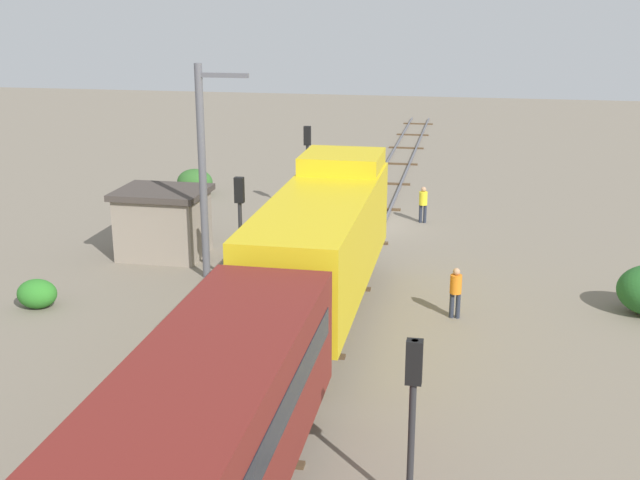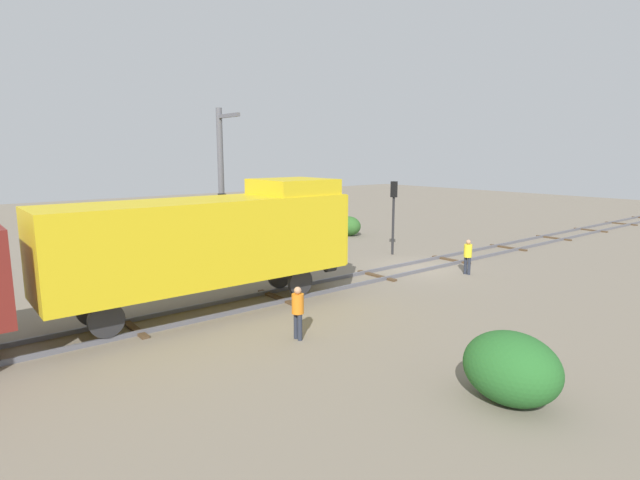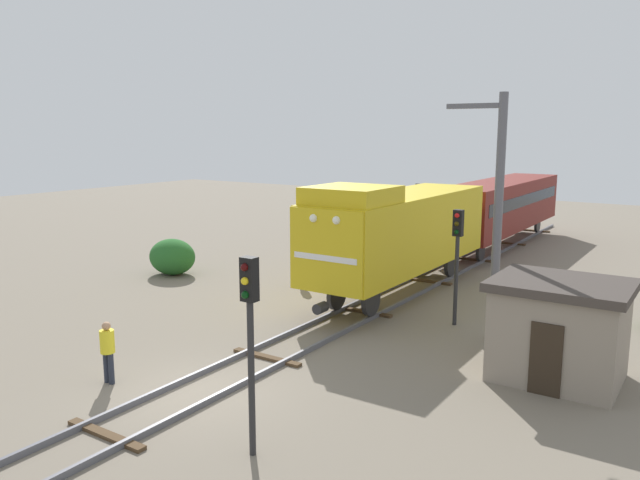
{
  "view_description": "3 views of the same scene",
  "coord_description": "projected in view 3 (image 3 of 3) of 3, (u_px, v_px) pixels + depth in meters",
  "views": [
    {
      "loc": [
        -4.46,
        35.2,
        9.94
      ],
      "look_at": [
        0.73,
        8.08,
        1.63
      ],
      "focal_mm": 45.0,
      "sensor_mm": 36.0,
      "label": 1
    },
    {
      "loc": [
        -16.24,
        19.36,
        5.74
      ],
      "look_at": [
        -0.46,
        6.68,
        2.24
      ],
      "focal_mm": 28.0,
      "sensor_mm": 36.0,
      "label": 2
    },
    {
      "loc": [
        11.03,
        -10.91,
        6.67
      ],
      "look_at": [
        -1.2,
        7.53,
        2.78
      ],
      "focal_mm": 35.0,
      "sensor_mm": 36.0,
      "label": 3
    }
  ],
  "objects": [
    {
      "name": "railway_track",
      "position": [
        198.0,
        389.0,
        16.11
      ],
      "size": [
        2.4,
        68.61,
        0.16
      ],
      "color": "#595960",
      "rests_on": "ground"
    },
    {
      "name": "ground_plane",
      "position": [
        198.0,
        392.0,
        16.12
      ],
      "size": [
        102.91,
        102.91,
        0.0
      ],
      "primitive_type": "plane",
      "color": "#756B5B"
    },
    {
      "name": "traffic_signal_mid",
      "position": [
        457.0,
        245.0,
        21.21
      ],
      "size": [
        0.32,
        0.34,
        4.03
      ],
      "color": "#262628",
      "rests_on": "ground"
    },
    {
      "name": "traffic_signal_far",
      "position": [
        418.0,
        204.0,
        34.96
      ],
      "size": [
        0.32,
        0.34,
        3.74
      ],
      "color": "#262628",
      "rests_on": "ground"
    },
    {
      "name": "traffic_signal_near",
      "position": [
        250.0,
        320.0,
        12.51
      ],
      "size": [
        0.32,
        0.34,
        4.21
      ],
      "color": "#262628",
      "rests_on": "ground"
    },
    {
      "name": "bush_mid",
      "position": [
        172.0,
        257.0,
        29.16
      ],
      "size": [
        2.32,
        1.9,
        1.68
      ],
      "primitive_type": "ellipsoid",
      "color": "#255F26",
      "rests_on": "ground"
    },
    {
      "name": "catenary_mast",
      "position": [
        496.0,
        212.0,
        19.48
      ],
      "size": [
        1.94,
        0.28,
        7.83
      ],
      "color": "#595960",
      "rests_on": "ground"
    },
    {
      "name": "locomotive",
      "position": [
        398.0,
        229.0,
        24.97
      ],
      "size": [
        2.9,
        11.6,
        4.6
      ],
      "color": "gold",
      "rests_on": "railway_track"
    },
    {
      "name": "worker_by_signal",
      "position": [
        301.0,
        264.0,
        26.91
      ],
      "size": [
        0.38,
        0.38,
        1.7
      ],
      "rotation": [
        0.0,
        0.0,
        1.35
      ],
      "color": "#262B38",
      "rests_on": "ground"
    },
    {
      "name": "passenger_car_leading",
      "position": [
        502.0,
        203.0,
        35.95
      ],
      "size": [
        2.84,
        14.0,
        3.66
      ],
      "color": "maroon",
      "rests_on": "railway_track"
    },
    {
      "name": "relay_hut",
      "position": [
        559.0,
        329.0,
        16.77
      ],
      "size": [
        3.5,
        2.9,
        2.74
      ],
      "color": "gray",
      "rests_on": "ground"
    },
    {
      "name": "worker_near_track",
      "position": [
        108.0,
        347.0,
        16.53
      ],
      "size": [
        0.38,
        0.38,
        1.7
      ],
      "rotation": [
        0.0,
        0.0,
        1.39
      ],
      "color": "#262B38",
      "rests_on": "ground"
    }
  ]
}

